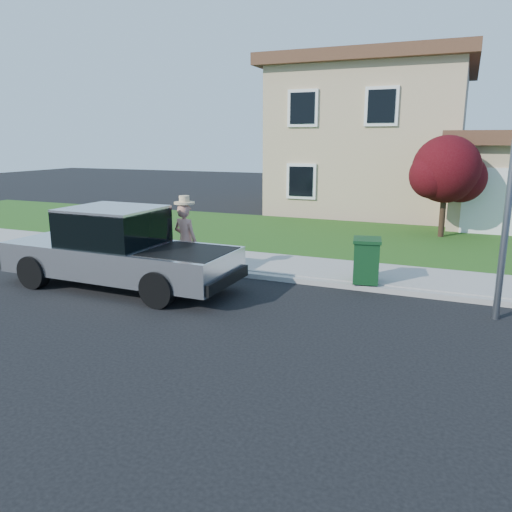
{
  "coord_description": "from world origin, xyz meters",
  "views": [
    {
      "loc": [
        4.26,
        -8.07,
        3.34
      ],
      "look_at": [
        0.74,
        0.37,
        1.2
      ],
      "focal_mm": 35.0,
      "sensor_mm": 36.0,
      "label": 1
    }
  ],
  "objects_px": {
    "pickup_truck": "(119,250)",
    "woman": "(186,240)",
    "ornamental_tree": "(447,173)",
    "trash_bin": "(366,260)"
  },
  "relations": [
    {
      "from": "pickup_truck",
      "to": "woman",
      "type": "height_order",
      "value": "woman"
    },
    {
      "from": "woman",
      "to": "trash_bin",
      "type": "height_order",
      "value": "woman"
    },
    {
      "from": "woman",
      "to": "trash_bin",
      "type": "distance_m",
      "value": 4.34
    },
    {
      "from": "ornamental_tree",
      "to": "trash_bin",
      "type": "relative_size",
      "value": 3.37
    },
    {
      "from": "pickup_truck",
      "to": "ornamental_tree",
      "type": "distance_m",
      "value": 11.14
    },
    {
      "from": "pickup_truck",
      "to": "ornamental_tree",
      "type": "height_order",
      "value": "ornamental_tree"
    },
    {
      "from": "woman",
      "to": "trash_bin",
      "type": "bearing_deg",
      "value": -157.38
    },
    {
      "from": "ornamental_tree",
      "to": "trash_bin",
      "type": "xyz_separation_m",
      "value": [
        -1.35,
        -6.76,
        -1.61
      ]
    },
    {
      "from": "trash_bin",
      "to": "ornamental_tree",
      "type": "bearing_deg",
      "value": 68.59
    },
    {
      "from": "pickup_truck",
      "to": "trash_bin",
      "type": "height_order",
      "value": "pickup_truck"
    }
  ]
}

